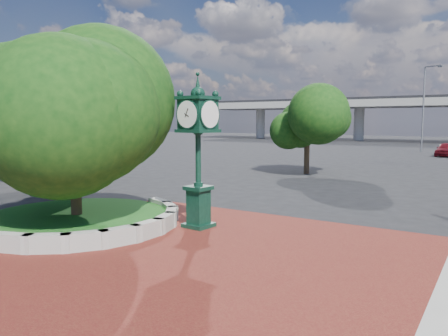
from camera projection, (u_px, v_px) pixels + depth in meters
ground at (196, 249)px, 12.14m from camera, size 200.00×200.00×0.00m
plaza at (173, 257)px, 11.30m from camera, size 12.00×12.00×0.04m
planter_wall at (126, 226)px, 13.56m from camera, size 2.96×6.77×0.54m
grass_bed at (77, 220)px, 14.80m from camera, size 6.10×6.10×0.40m
tree_planter at (73, 115)px, 14.42m from camera, size 5.20×5.20×6.33m
tree_northwest at (52, 110)px, 22.85m from camera, size 5.60×5.60×6.93m
tree_street at (307, 125)px, 29.01m from camera, size 4.40×4.40×5.45m
post_clock at (198, 145)px, 14.17m from camera, size 1.13×1.13×5.01m
parked_car at (446, 149)px, 43.63m from camera, size 1.96×4.22×1.40m
street_lamp_far at (425, 102)px, 49.68m from camera, size 2.05×1.03×9.68m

